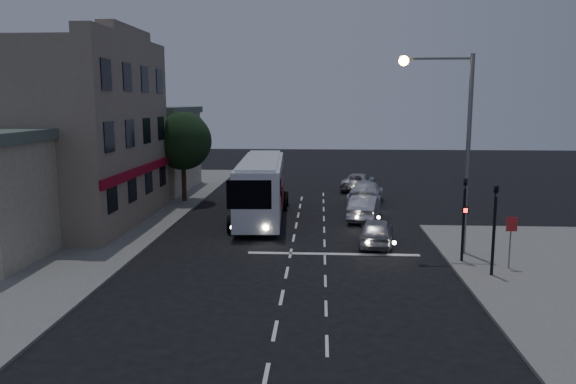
# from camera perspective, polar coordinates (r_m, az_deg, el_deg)

# --- Properties ---
(ground) EXTENTS (120.00, 120.00, 0.00)m
(ground) POSITION_cam_1_polar(r_m,az_deg,el_deg) (24.53, 0.01, -7.49)
(ground) COLOR black
(sidewalk_far) EXTENTS (12.00, 50.00, 0.12)m
(sidewalk_far) POSITION_cam_1_polar(r_m,az_deg,el_deg) (35.28, -20.79, -2.83)
(sidewalk_far) COLOR slate
(sidewalk_far) RESTS_ON ground
(road_markings) EXTENTS (8.00, 30.55, 0.01)m
(road_markings) POSITION_cam_1_polar(r_m,az_deg,el_deg) (27.67, 3.08, -5.56)
(road_markings) COLOR silver
(road_markings) RESTS_ON ground
(tour_bus) EXTENTS (3.07, 11.95, 3.64)m
(tour_bus) POSITION_cam_1_polar(r_m,az_deg,el_deg) (34.06, -2.73, 0.61)
(tour_bus) COLOR silver
(tour_bus) RESTS_ON ground
(car_suv) EXTENTS (2.14, 4.17, 1.36)m
(car_suv) POSITION_cam_1_polar(r_m,az_deg,el_deg) (28.13, 8.99, -4.00)
(car_suv) COLOR #A0A0A5
(car_suv) RESTS_ON ground
(car_sedan_a) EXTENTS (2.40, 4.71, 1.48)m
(car_sedan_a) POSITION_cam_1_polar(r_m,az_deg,el_deg) (33.96, 7.78, -1.59)
(car_sedan_a) COLOR #B8B7BE
(car_sedan_a) RESTS_ON ground
(car_sedan_b) EXTENTS (3.04, 5.76, 1.59)m
(car_sedan_b) POSITION_cam_1_polar(r_m,az_deg,el_deg) (39.30, 7.89, -0.04)
(car_sedan_b) COLOR silver
(car_sedan_b) RESTS_ON ground
(car_sedan_c) EXTENTS (3.23, 5.26, 1.36)m
(car_sedan_c) POSITION_cam_1_polar(r_m,az_deg,el_deg) (45.27, 7.18, 1.04)
(car_sedan_c) COLOR #B0B0B0
(car_sedan_c) RESTS_ON ground
(traffic_signal_main) EXTENTS (0.25, 0.35, 4.10)m
(traffic_signal_main) POSITION_cam_1_polar(r_m,az_deg,el_deg) (25.45, 17.47, -1.70)
(traffic_signal_main) COLOR black
(traffic_signal_main) RESTS_ON sidewalk_near
(traffic_signal_side) EXTENTS (0.18, 0.15, 4.10)m
(traffic_signal_side) POSITION_cam_1_polar(r_m,az_deg,el_deg) (23.77, 20.26, -2.60)
(traffic_signal_side) COLOR black
(traffic_signal_side) RESTS_ON sidewalk_near
(regulatory_sign) EXTENTS (0.45, 0.12, 2.20)m
(regulatory_sign) POSITION_cam_1_polar(r_m,az_deg,el_deg) (25.14, 21.71, -3.99)
(regulatory_sign) COLOR slate
(regulatory_sign) RESTS_ON sidewalk_near
(streetlight) EXTENTS (3.32, 0.44, 9.00)m
(streetlight) POSITION_cam_1_polar(r_m,az_deg,el_deg) (26.38, 16.53, 5.97)
(streetlight) COLOR slate
(streetlight) RESTS_ON sidewalk_near
(main_building) EXTENTS (10.12, 12.00, 11.00)m
(main_building) POSITION_cam_1_polar(r_m,az_deg,el_deg) (35.04, -22.70, 5.40)
(main_building) COLOR #7C6E5C
(main_building) RESTS_ON sidewalk_far
(low_building_north) EXTENTS (9.40, 9.40, 6.50)m
(low_building_north) POSITION_cam_1_polar(r_m,az_deg,el_deg) (46.07, -15.54, 4.31)
(low_building_north) COLOR gray
(low_building_north) RESTS_ON sidewalk_far
(street_tree) EXTENTS (4.00, 4.00, 6.20)m
(street_tree) POSITION_cam_1_polar(r_m,az_deg,el_deg) (39.73, -10.65, 5.36)
(street_tree) COLOR black
(street_tree) RESTS_ON sidewalk_far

